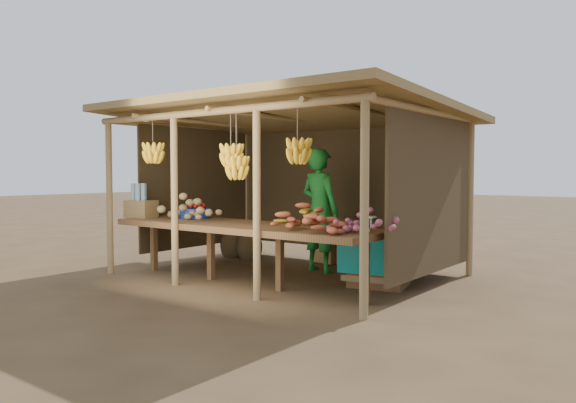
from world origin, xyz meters
The scene contains 13 objects.
ground centered at (0.00, 0.00, 0.00)m, with size 60.00×60.00×0.00m, color brown.
stall_structure centered at (0.01, -0.14, 1.90)m, with size 4.70×3.50×2.43m.
counter centered at (0.00, -0.95, 0.74)m, with size 3.90×1.05×0.80m.
potato_heap centered at (-0.99, -0.97, 0.98)m, with size 1.00×0.60×0.37m, color #9D7F51, non-canonical shape.
sweet_potato_heap centered at (1.22, -1.17, 0.98)m, with size 0.91×0.55×0.36m, color #AA4B2B, non-canonical shape.
onion_heap centered at (1.90, -1.07, 0.98)m, with size 0.82×0.49×0.36m, color #A44F61, non-canonical shape.
banana_pile centered at (0.60, -0.64, 0.97)m, with size 0.55×0.33×0.35m, color gold, non-canonical shape.
tomato_basin centered at (-1.12, -0.74, 0.89)m, with size 0.43×0.43×0.22m.
bottle_box centered at (-1.90, -1.10, 0.99)m, with size 0.46×0.39×0.51m.
vendor centered at (0.24, 0.46, 0.91)m, with size 0.66×0.44×1.82m, color #197125.
tarp_crate centered at (1.43, 0.06, 0.38)m, with size 0.90×0.82×0.92m.
carton_stack centered at (0.23, 1.20, 0.32)m, with size 1.02×0.45×0.73m.
burlap_sacks centered at (-1.58, 0.74, 0.25)m, with size 0.83×0.43×0.58m.
Camera 1 is at (4.86, -6.35, 1.47)m, focal length 35.00 mm.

